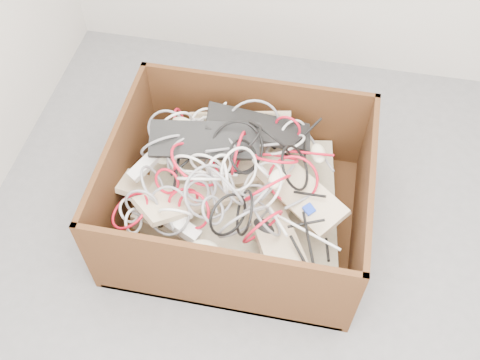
% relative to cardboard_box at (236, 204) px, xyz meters
% --- Properties ---
extents(ground, '(3.00, 3.00, 0.00)m').
position_rel_cardboard_box_xyz_m(ground, '(0.29, -0.28, -0.13)').
color(ground, '#5A5A5D').
rests_on(ground, ground).
extents(room_shell, '(3.04, 3.04, 2.50)m').
position_rel_cardboard_box_xyz_m(room_shell, '(0.29, -0.28, 1.12)').
color(room_shell, '#BBB6AE').
rests_on(room_shell, ground).
extents(cardboard_box, '(1.12, 0.93, 0.51)m').
position_rel_cardboard_box_xyz_m(cardboard_box, '(0.00, 0.00, 0.00)').
color(cardboard_box, '#36200D').
rests_on(cardboard_box, ground).
extents(keyboard_pile, '(1.11, 0.80, 0.38)m').
position_rel_cardboard_box_xyz_m(keyboard_pile, '(0.01, 0.04, 0.15)').
color(keyboard_pile, beige).
rests_on(keyboard_pile, cardboard_box).
extents(mice_scatter, '(0.77, 0.64, 0.22)m').
position_rel_cardboard_box_xyz_m(mice_scatter, '(0.00, -0.03, 0.23)').
color(mice_scatter, beige).
rests_on(mice_scatter, keyboard_pile).
extents(power_strip_left, '(0.20, 0.27, 0.12)m').
position_rel_cardboard_box_xyz_m(power_strip_left, '(-0.37, 0.03, 0.23)').
color(power_strip_left, white).
rests_on(power_strip_left, keyboard_pile).
extents(power_strip_right, '(0.30, 0.16, 0.10)m').
position_rel_cardboard_box_xyz_m(power_strip_right, '(-0.23, -0.26, 0.20)').
color(power_strip_right, white).
rests_on(power_strip_right, keyboard_pile).
extents(vga_plug, '(0.06, 0.06, 0.03)m').
position_rel_cardboard_box_xyz_m(vga_plug, '(0.33, -0.11, 0.21)').
color(vga_plug, '#0B2AB3').
rests_on(vga_plug, keyboard_pile).
extents(cable_tangle, '(0.99, 0.77, 0.40)m').
position_rel_cardboard_box_xyz_m(cable_tangle, '(-0.05, -0.03, 0.27)').
color(cable_tangle, black).
rests_on(cable_tangle, keyboard_pile).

